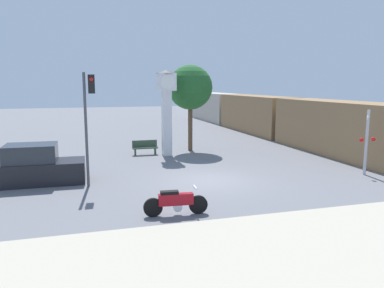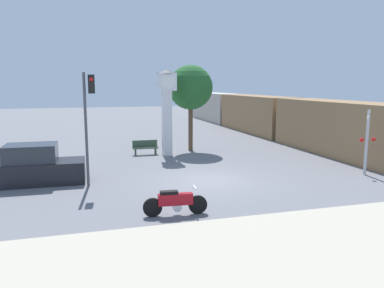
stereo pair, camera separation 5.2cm
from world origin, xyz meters
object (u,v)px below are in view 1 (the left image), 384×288
street_tree (190,88)px  parked_car (35,167)px  traffic_light (88,110)px  clock_tower (166,100)px  motorcycle (176,202)px  bench (145,147)px  railroad_crossing_signal (367,139)px  freight_train (256,114)px

street_tree → parked_car: (-9.09, -6.38, -3.48)m
traffic_light → clock_tower: bearing=52.4°
clock_tower → street_tree: 2.42m
street_tree → clock_tower: bearing=-145.5°
motorcycle → parked_car: (-5.12, 5.85, 0.28)m
street_tree → parked_car: street_tree is taller
motorcycle → traffic_light: bearing=124.5°
clock_tower → bench: bearing=157.0°
clock_tower → railroad_crossing_signal: bearing=-43.1°
freight_train → street_tree: (-8.77, -8.04, 2.53)m
traffic_light → railroad_crossing_signal: size_ratio=1.54×
motorcycle → street_tree: bearing=76.8°
freight_train → bench: (-11.99, -8.80, -1.21)m
motorcycle → bench: 11.50m
traffic_light → railroad_crossing_signal: 13.32m
railroad_crossing_signal → parked_car: size_ratio=0.76×
railroad_crossing_signal → street_tree: bearing=125.2°
clock_tower → bench: (-1.31, 0.56, -3.02)m
freight_train → railroad_crossing_signal: bearing=-97.7°
clock_tower → traffic_light: bearing=-127.6°
freight_train → parked_car: freight_train is taller
freight_train → street_tree: 12.16m
clock_tower → street_tree: bearing=34.5°
traffic_light → bench: size_ratio=3.10×
clock_tower → freight_train: 14.31m
clock_tower → parked_car: bearing=-144.8°
motorcycle → railroad_crossing_signal: 10.96m
street_tree → railroad_crossing_signal: bearing=-54.8°
traffic_light → street_tree: street_tree is taller
freight_train → parked_car: size_ratio=8.37×
parked_car → traffic_light: bearing=-23.8°
motorcycle → bench: bearing=91.0°
railroad_crossing_signal → parked_car: bearing=170.0°
clock_tower → freight_train: clock_tower is taller
traffic_light → bench: 8.10m
traffic_light → railroad_crossing_signal: (13.12, -1.63, -1.60)m
street_tree → bench: street_tree is taller
traffic_light → street_tree: size_ratio=0.86×
motorcycle → parked_car: bearing=136.0°
railroad_crossing_signal → traffic_light: bearing=172.9°
freight_train → clock_tower: bearing=-138.8°
freight_train → traffic_light: traffic_light is taller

